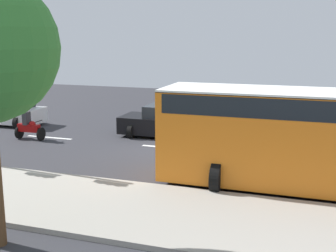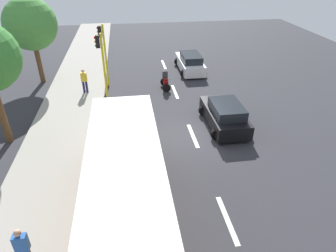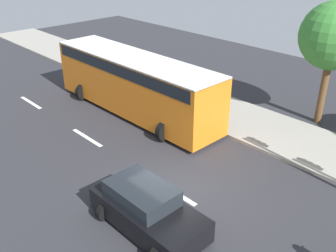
% 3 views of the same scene
% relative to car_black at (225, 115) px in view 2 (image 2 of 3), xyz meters
% --- Properties ---
extents(ground_plane, '(40.00, 60.00, 0.10)m').
position_rel_car_black_xyz_m(ground_plane, '(1.99, 0.80, -0.76)').
color(ground_plane, '#2D2D33').
extents(sidewalk, '(4.00, 60.00, 0.15)m').
position_rel_car_black_xyz_m(sidewalk, '(8.99, 0.80, -0.64)').
color(sidewalk, '#9E998E').
rests_on(sidewalk, ground).
extents(lane_stripe_far_north, '(0.20, 2.40, 0.01)m').
position_rel_car_black_xyz_m(lane_stripe_far_north, '(1.99, -11.20, -0.71)').
color(lane_stripe_far_north, white).
rests_on(lane_stripe_far_north, ground).
extents(lane_stripe_north, '(0.20, 2.40, 0.01)m').
position_rel_car_black_xyz_m(lane_stripe_north, '(1.99, -5.20, -0.71)').
color(lane_stripe_north, white).
rests_on(lane_stripe_north, ground).
extents(lane_stripe_mid, '(0.20, 2.40, 0.01)m').
position_rel_car_black_xyz_m(lane_stripe_mid, '(1.99, 0.80, -0.71)').
color(lane_stripe_mid, white).
rests_on(lane_stripe_mid, ground).
extents(lane_stripe_south, '(0.20, 2.40, 0.01)m').
position_rel_car_black_xyz_m(lane_stripe_south, '(1.99, 6.80, -0.71)').
color(lane_stripe_south, white).
rests_on(lane_stripe_south, ground).
extents(car_black, '(2.29, 4.17, 1.52)m').
position_rel_car_black_xyz_m(car_black, '(0.00, 0.00, 0.00)').
color(car_black, black).
rests_on(car_black, ground).
extents(car_white, '(2.15, 4.49, 1.52)m').
position_rel_car_black_xyz_m(car_white, '(0.03, -9.30, -0.00)').
color(car_white, white).
rests_on(car_white, ground).
extents(city_bus, '(3.20, 11.00, 3.16)m').
position_rel_car_black_xyz_m(city_bus, '(5.66, 7.51, 1.13)').
color(city_bus, orange).
rests_on(city_bus, ground).
extents(motorcycle, '(0.60, 1.30, 1.53)m').
position_rel_car_black_xyz_m(motorcycle, '(2.60, -5.87, -0.07)').
color(motorcycle, black).
rests_on(motorcycle, ground).
extents(pedestrian_near_signal, '(0.40, 0.24, 1.69)m').
position_rel_car_black_xyz_m(pedestrian_near_signal, '(8.28, -5.66, 0.35)').
color(pedestrian_near_signal, '#1E1E4C').
rests_on(pedestrian_near_signal, sidewalk).
extents(pedestrian_by_tree, '(0.40, 0.24, 1.69)m').
position_rel_car_black_xyz_m(pedestrian_by_tree, '(8.84, 7.87, 0.35)').
color(pedestrian_by_tree, '#3F3F3F').
rests_on(pedestrian_by_tree, sidewalk).
extents(traffic_light_corner, '(0.49, 0.24, 4.50)m').
position_rel_car_black_xyz_m(traffic_light_corner, '(6.84, -4.38, 2.22)').
color(traffic_light_corner, yellow).
rests_on(traffic_light_corner, ground).
extents(traffic_light_midblock, '(0.49, 0.24, 4.50)m').
position_rel_car_black_xyz_m(traffic_light_midblock, '(6.84, -7.03, 2.22)').
color(traffic_light_midblock, yellow).
rests_on(traffic_light_midblock, ground).
extents(street_tree_center, '(3.67, 3.67, 6.18)m').
position_rel_car_black_xyz_m(street_tree_center, '(11.79, -8.54, 3.61)').
color(street_tree_center, brown).
rests_on(street_tree_center, ground).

